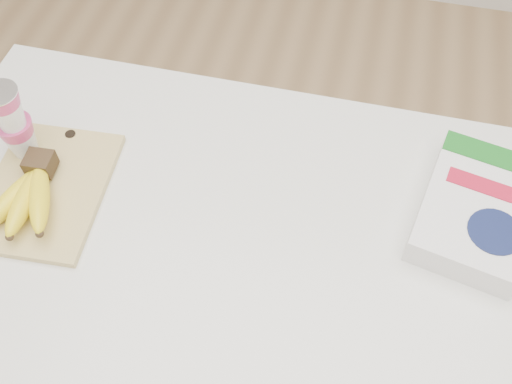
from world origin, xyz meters
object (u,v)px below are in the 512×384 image
Objects in this scene: table at (232,340)px; bananas at (27,195)px; cereal_box at (476,210)px; yogurt_stack at (12,121)px; cutting_board at (47,189)px.

table is 0.59m from bananas.
bananas is 0.63× the size of cereal_box.
bananas is (-0.35, 0.00, 0.47)m from table.
yogurt_stack reaches higher than table.
cereal_box is at bearing 3.40° from yogurt_stack.
cutting_board is at bearing 173.48° from table.
cereal_box is (0.81, 0.05, -0.07)m from yogurt_stack.
yogurt_stack reaches higher than cereal_box.
bananas reaches higher than cereal_box.
cereal_box is (0.74, 0.12, 0.02)m from cutting_board.
cutting_board is 1.80× the size of yogurt_stack.
yogurt_stack is at bearing -164.92° from cereal_box.
bananas is (-0.01, -0.04, 0.03)m from cutting_board.
cutting_board is 0.05m from bananas.
table is 0.68m from yogurt_stack.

